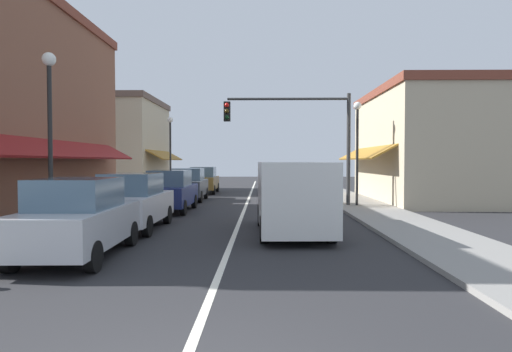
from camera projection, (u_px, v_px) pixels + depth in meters
name	position (u px, v px, depth m)	size (l,w,h in m)	color
ground_plane	(246.00, 205.00, 21.76)	(80.00, 80.00, 0.00)	#28282B
sidewalk_left	(136.00, 203.00, 21.85)	(2.60, 56.00, 0.12)	gray
sidewalk_right	(358.00, 204.00, 21.67)	(2.60, 56.00, 0.12)	gray
lane_center_stripe	(246.00, 205.00, 21.76)	(0.14, 52.00, 0.01)	silver
storefront_right_block	(420.00, 146.00, 23.51)	(6.13, 10.20, 5.96)	#BCAD8E
storefront_far_left	(120.00, 145.00, 31.80)	(6.80, 8.20, 6.61)	#BCAD8E
parked_car_nearest_left	(78.00, 218.00, 9.75)	(1.88, 4.15, 1.77)	#B7BABF
parked_car_second_left	(133.00, 202.00, 13.77)	(1.80, 4.11, 1.77)	silver
parked_car_third_left	(170.00, 191.00, 18.73)	(1.80, 4.11, 1.77)	navy
parked_car_far_left	(189.00, 184.00, 24.06)	(1.85, 4.13, 1.77)	#4C5156
parked_car_distant_left	(204.00, 180.00, 29.65)	(1.83, 4.12, 1.77)	brown
van_in_lane	(292.00, 195.00, 13.08)	(2.11, 5.23, 2.12)	silver
traffic_signal_mast_arm	(303.00, 128.00, 20.38)	(5.87, 0.50, 5.29)	#333333
street_lamp_left_near	(50.00, 115.00, 11.72)	(0.36, 0.36, 5.03)	black
street_lamp_right_mid	(357.00, 137.00, 20.24)	(0.36, 0.36, 4.88)	black
street_lamp_left_far	(170.00, 143.00, 27.80)	(0.36, 0.36, 4.96)	black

